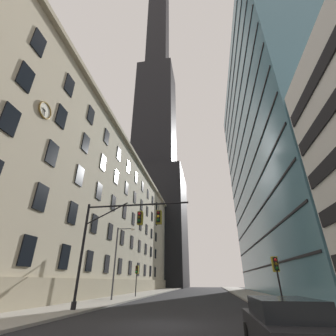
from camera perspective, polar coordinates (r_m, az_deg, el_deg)
name	(u,v)px	position (r m, az deg, el deg)	size (l,w,h in m)	color
ground_plane	(162,326)	(13.70, -1.38, -34.47)	(102.00, 160.00, 0.10)	black
sidewalk_left	(10,319)	(17.38, -34.49, -28.38)	(5.00, 160.00, 0.15)	gray
station_building	(99,219)	(47.29, -16.71, -11.90)	(14.41, 67.95, 25.46)	#BCAF93
dark_skyscraper	(155,141)	(105.97, -3.17, 6.78)	(24.71, 24.71, 206.62)	black
glass_office_midrise	(280,152)	(52.65, 25.91, 3.57)	(14.95, 49.07, 51.41)	teal
traffic_signal_mast	(124,229)	(18.99, -10.83, -14.64)	(8.52, 0.63, 7.60)	black
traffic_light_near_right	(276,267)	(20.07, 25.08, -21.21)	(0.40, 0.63, 3.44)	black
traffic_light_far_left	(137,271)	(34.87, -7.68, -23.96)	(0.40, 0.63, 3.73)	black
street_lamppost	(118,255)	(28.87, -12.20, -20.19)	(2.21, 0.32, 7.59)	#47474C
parked_car	(286,329)	(8.49, 27.18, -31.78)	(1.88, 4.77, 1.51)	black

